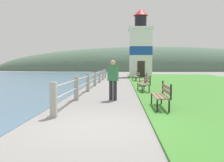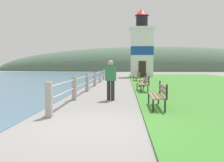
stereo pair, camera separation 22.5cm
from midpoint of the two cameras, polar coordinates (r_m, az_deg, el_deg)
name	(u,v)px [view 1 (the left image)]	position (r m, az deg, el deg)	size (l,w,h in m)	color
ground_plane	(95,126)	(6.39, -4.89, -10.32)	(160.00, 160.00, 0.00)	gray
grass_verge	(210,84)	(20.58, 21.26, -0.75)	(12.00, 39.82, 0.06)	#428433
seawall_railing	(95,78)	(18.08, -4.30, 0.71)	(0.18, 21.75, 1.05)	#A8A399
park_bench_near	(162,94)	(8.81, 10.68, -2.92)	(0.49, 1.79, 0.94)	#846B51
park_bench_midway	(145,83)	(14.22, 7.05, -0.36)	(0.59, 1.95, 0.94)	#846B51
park_bench_far	(144,79)	(17.84, 7.04, 0.46)	(0.67, 1.67, 0.94)	#846B51
park_bench_by_lighthouse	(137,76)	(23.20, 5.46, 1.22)	(0.66, 1.67, 0.94)	#846B51
lighthouse	(140,49)	(31.81, 6.32, 7.37)	(3.08, 3.08, 8.48)	white
person_strolling	(113,79)	(10.80, -0.38, 0.54)	(0.48, 0.36, 1.75)	#28282D
distant_hillside	(152,71)	(63.12, 9.02, 2.29)	(80.00, 16.00, 12.00)	#4C6651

